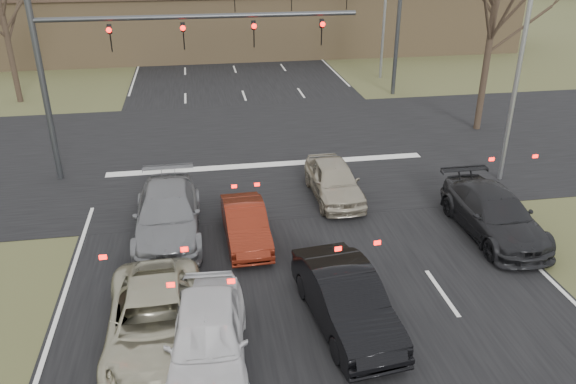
{
  "coord_description": "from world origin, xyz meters",
  "views": [
    {
      "loc": [
        -2.86,
        -9.01,
        9.23
      ],
      "look_at": [
        -0.33,
        6.05,
        2.0
      ],
      "focal_mm": 35.0,
      "sensor_mm": 36.0,
      "label": 1
    }
  ],
  "objects_px": {
    "car_white_sedan": "(207,337)",
    "car_black_hatch": "(346,300)",
    "building": "(251,16)",
    "mast_arm_far": "(352,9)",
    "car_charcoal_sedan": "(494,214)",
    "car_silver_suv": "(155,322)",
    "car_grey_ahead": "(168,214)",
    "mast_arm_near": "(129,49)",
    "car_red_ahead": "(246,224)",
    "car_silver_ahead": "(334,180)",
    "streetlight_right_near": "(520,38)"
  },
  "relations": [
    {
      "from": "mast_arm_near",
      "to": "car_silver_suv",
      "type": "bearing_deg",
      "value": -84.65
    },
    {
      "from": "car_black_hatch",
      "to": "car_charcoal_sedan",
      "type": "xyz_separation_m",
      "value": [
        6.0,
        3.75,
        -0.02
      ]
    },
    {
      "from": "car_charcoal_sedan",
      "to": "car_silver_suv",
      "type": "bearing_deg",
      "value": -160.73
    },
    {
      "from": "car_red_ahead",
      "to": "car_black_hatch",
      "type": "bearing_deg",
      "value": -67.43
    },
    {
      "from": "car_silver_suv",
      "to": "car_white_sedan",
      "type": "xyz_separation_m",
      "value": [
        1.21,
        -0.85,
        0.08
      ]
    },
    {
      "from": "mast_arm_near",
      "to": "car_red_ahead",
      "type": "xyz_separation_m",
      "value": [
        3.64,
        -6.21,
        -4.46
      ]
    },
    {
      "from": "building",
      "to": "car_grey_ahead",
      "type": "relative_size",
      "value": 8.1
    },
    {
      "from": "building",
      "to": "car_silver_suv",
      "type": "distance_m",
      "value": 36.45
    },
    {
      "from": "mast_arm_far",
      "to": "car_red_ahead",
      "type": "xyz_separation_m",
      "value": [
        -7.77,
        -16.21,
        -4.4
      ]
    },
    {
      "from": "car_white_sedan",
      "to": "mast_arm_near",
      "type": "bearing_deg",
      "value": 104.15
    },
    {
      "from": "mast_arm_far",
      "to": "car_white_sedan",
      "type": "xyz_separation_m",
      "value": [
        -9.18,
        -21.71,
        -4.24
      ]
    },
    {
      "from": "mast_arm_far",
      "to": "car_red_ahead",
      "type": "bearing_deg",
      "value": -115.61
    },
    {
      "from": "building",
      "to": "car_grey_ahead",
      "type": "xyz_separation_m",
      "value": [
        -6.05,
        -30.36,
        -1.91
      ]
    },
    {
      "from": "mast_arm_near",
      "to": "car_black_hatch",
      "type": "xyz_separation_m",
      "value": [
        5.73,
        -10.81,
        -4.33
      ]
    },
    {
      "from": "car_charcoal_sedan",
      "to": "car_silver_ahead",
      "type": "height_order",
      "value": "car_charcoal_sedan"
    },
    {
      "from": "car_silver_suv",
      "to": "streetlight_right_near",
      "type": "bearing_deg",
      "value": 29.8
    },
    {
      "from": "car_charcoal_sedan",
      "to": "car_grey_ahead",
      "type": "xyz_separation_m",
      "value": [
        -10.55,
        1.7,
        0.03
      ]
    },
    {
      "from": "mast_arm_near",
      "to": "car_red_ahead",
      "type": "height_order",
      "value": "mast_arm_near"
    },
    {
      "from": "car_grey_ahead",
      "to": "car_black_hatch",
      "type": "bearing_deg",
      "value": -50.19
    },
    {
      "from": "car_grey_ahead",
      "to": "streetlight_right_near",
      "type": "bearing_deg",
      "value": 10.38
    },
    {
      "from": "car_silver_suv",
      "to": "car_black_hatch",
      "type": "relative_size",
      "value": 1.11
    },
    {
      "from": "mast_arm_far",
      "to": "car_silver_suv",
      "type": "relative_size",
      "value": 2.22
    },
    {
      "from": "car_silver_suv",
      "to": "car_charcoal_sedan",
      "type": "height_order",
      "value": "car_charcoal_sedan"
    },
    {
      "from": "car_black_hatch",
      "to": "car_silver_ahead",
      "type": "bearing_deg",
      "value": 71.75
    },
    {
      "from": "building",
      "to": "mast_arm_near",
      "type": "height_order",
      "value": "mast_arm_near"
    },
    {
      "from": "car_white_sedan",
      "to": "car_charcoal_sedan",
      "type": "xyz_separation_m",
      "value": [
        9.5,
        4.65,
        -0.05
      ]
    },
    {
      "from": "streetlight_right_near",
      "to": "car_white_sedan",
      "type": "bearing_deg",
      "value": -143.6
    },
    {
      "from": "mast_arm_near",
      "to": "car_red_ahead",
      "type": "bearing_deg",
      "value": -59.62
    },
    {
      "from": "car_silver_suv",
      "to": "car_black_hatch",
      "type": "height_order",
      "value": "car_black_hatch"
    },
    {
      "from": "car_grey_ahead",
      "to": "car_silver_suv",
      "type": "bearing_deg",
      "value": -91.74
    },
    {
      "from": "mast_arm_far",
      "to": "car_silver_ahead",
      "type": "xyz_separation_m",
      "value": [
        -4.21,
        -13.53,
        -4.32
      ]
    },
    {
      "from": "streetlight_right_near",
      "to": "car_charcoal_sedan",
      "type": "distance_m",
      "value": 6.75
    },
    {
      "from": "mast_arm_far",
      "to": "car_black_hatch",
      "type": "distance_m",
      "value": 21.99
    },
    {
      "from": "mast_arm_near",
      "to": "car_grey_ahead",
      "type": "relative_size",
      "value": 2.32
    },
    {
      "from": "building",
      "to": "car_grey_ahead",
      "type": "height_order",
      "value": "building"
    },
    {
      "from": "car_black_hatch",
      "to": "car_grey_ahead",
      "type": "distance_m",
      "value": 7.1
    },
    {
      "from": "car_grey_ahead",
      "to": "mast_arm_near",
      "type": "bearing_deg",
      "value": 102.45
    },
    {
      "from": "car_black_hatch",
      "to": "car_red_ahead",
      "type": "relative_size",
      "value": 1.21
    },
    {
      "from": "building",
      "to": "car_grey_ahead",
      "type": "distance_m",
      "value": 31.01
    },
    {
      "from": "mast_arm_far",
      "to": "streetlight_right_near",
      "type": "xyz_separation_m",
      "value": [
        2.64,
        -13.0,
        0.57
      ]
    },
    {
      "from": "building",
      "to": "mast_arm_far",
      "type": "xyz_separation_m",
      "value": [
        4.18,
        -15.0,
        2.35
      ]
    },
    {
      "from": "mast_arm_far",
      "to": "mast_arm_near",
      "type": "bearing_deg",
      "value": -138.78
    },
    {
      "from": "mast_arm_far",
      "to": "streetlight_right_near",
      "type": "distance_m",
      "value": 13.28
    },
    {
      "from": "mast_arm_near",
      "to": "car_white_sedan",
      "type": "bearing_deg",
      "value": -79.22
    },
    {
      "from": "mast_arm_near",
      "to": "car_white_sedan",
      "type": "height_order",
      "value": "mast_arm_near"
    },
    {
      "from": "building",
      "to": "car_black_hatch",
      "type": "distance_m",
      "value": 35.9
    },
    {
      "from": "car_silver_ahead",
      "to": "mast_arm_far",
      "type": "bearing_deg",
      "value": 72.12
    },
    {
      "from": "car_white_sedan",
      "to": "car_black_hatch",
      "type": "height_order",
      "value": "car_white_sedan"
    },
    {
      "from": "building",
      "to": "mast_arm_far",
      "type": "height_order",
      "value": "mast_arm_far"
    },
    {
      "from": "car_white_sedan",
      "to": "car_silver_ahead",
      "type": "distance_m",
      "value": 9.58
    }
  ]
}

